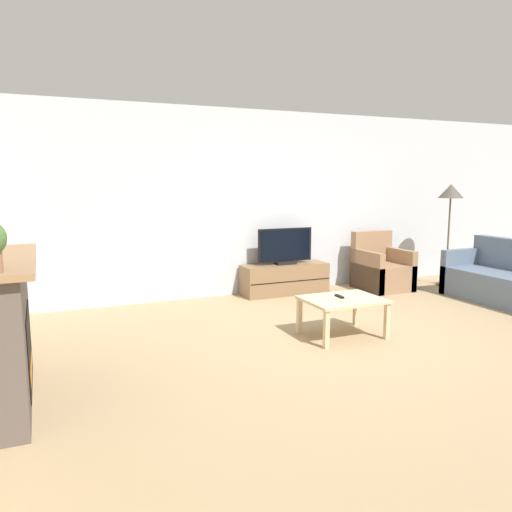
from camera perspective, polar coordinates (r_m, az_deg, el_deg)
ground_plane at (r=5.51m, az=11.07°, el=-9.27°), size 24.00×24.00×0.00m
wall_back at (r=7.47m, az=0.30°, el=6.08°), size 12.00×0.06×2.70m
fireplace at (r=4.22m, az=-27.22°, el=-7.58°), size 0.50×1.60×1.12m
tv_stand at (r=7.48m, az=3.30°, el=-2.63°), size 1.31×0.43×0.45m
tv at (r=7.40m, az=3.34°, el=0.98°), size 0.87×0.18×0.54m
armchair at (r=8.04m, az=14.11°, el=-1.62°), size 0.70×0.76×0.89m
coffee_table at (r=5.49m, az=9.87°, el=-5.35°), size 0.83×0.65×0.42m
remote at (r=5.52m, az=9.51°, el=-4.56°), size 0.05×0.15×0.02m
floor_lamp at (r=8.52m, az=21.36°, el=6.38°), size 0.39×0.39×1.63m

